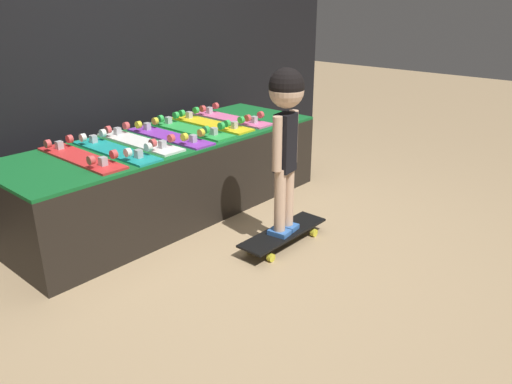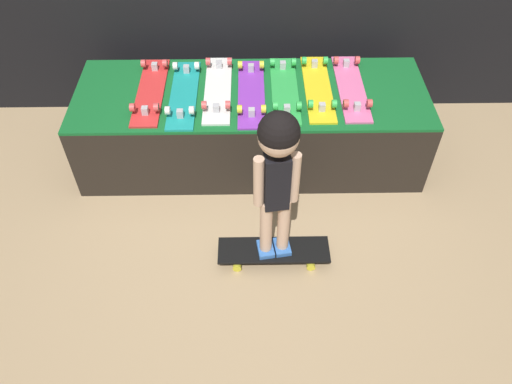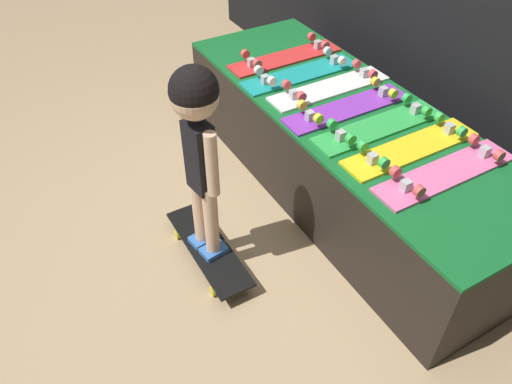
# 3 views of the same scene
# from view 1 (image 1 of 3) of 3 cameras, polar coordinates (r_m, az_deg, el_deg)

# --- Properties ---
(ground_plane) EXTENTS (16.00, 16.00, 0.00)m
(ground_plane) POSITION_cam_1_polar(r_m,az_deg,el_deg) (3.38, -2.84, -4.89)
(ground_plane) COLOR tan
(back_wall) EXTENTS (5.29, 0.10, 2.61)m
(back_wall) POSITION_cam_1_polar(r_m,az_deg,el_deg) (4.02, -17.03, 17.93)
(back_wall) COLOR black
(back_wall) RESTS_ON ground_plane
(display_rack) EXTENTS (2.38, 0.82, 0.57)m
(display_rack) POSITION_cam_1_polar(r_m,az_deg,el_deg) (3.69, -9.76, 1.95)
(display_rack) COLOR black
(display_rack) RESTS_ON ground_plane
(skateboard_red_on_rack) EXTENTS (0.18, 0.76, 0.09)m
(skateboard_red_on_rack) POSITION_cam_1_polar(r_m,az_deg,el_deg) (3.25, -19.41, 3.87)
(skateboard_red_on_rack) COLOR red
(skateboard_red_on_rack) RESTS_ON display_rack
(skateboard_teal_on_rack) EXTENTS (0.18, 0.76, 0.09)m
(skateboard_teal_on_rack) POSITION_cam_1_polar(r_m,az_deg,el_deg) (3.33, -15.79, 4.71)
(skateboard_teal_on_rack) COLOR teal
(skateboard_teal_on_rack) RESTS_ON display_rack
(skateboard_white_on_rack) EXTENTS (0.18, 0.76, 0.09)m
(skateboard_white_on_rack) POSITION_cam_1_polar(r_m,az_deg,el_deg) (3.49, -13.20, 5.74)
(skateboard_white_on_rack) COLOR white
(skateboard_white_on_rack) RESTS_ON display_rack
(skateboard_purple_on_rack) EXTENTS (0.18, 0.76, 0.09)m
(skateboard_purple_on_rack) POSITION_cam_1_polar(r_m,az_deg,el_deg) (3.58, -9.87, 6.41)
(skateboard_purple_on_rack) COLOR purple
(skateboard_purple_on_rack) RESTS_ON display_rack
(skateboard_green_on_rack) EXTENTS (0.18, 0.76, 0.09)m
(skateboard_green_on_rack) POSITION_cam_1_polar(r_m,az_deg,el_deg) (3.74, -7.51, 7.22)
(skateboard_green_on_rack) COLOR green
(skateboard_green_on_rack) RESTS_ON display_rack
(skateboard_yellow_on_rack) EXTENTS (0.18, 0.76, 0.09)m
(skateboard_yellow_on_rack) POSITION_cam_1_polar(r_m,az_deg,el_deg) (3.90, -5.18, 7.91)
(skateboard_yellow_on_rack) COLOR yellow
(skateboard_yellow_on_rack) RESTS_ON display_rack
(skateboard_pink_on_rack) EXTENTS (0.18, 0.76, 0.09)m
(skateboard_pink_on_rack) POSITION_cam_1_polar(r_m,az_deg,el_deg) (4.06, -2.88, 8.50)
(skateboard_pink_on_rack) COLOR pink
(skateboard_pink_on_rack) RESTS_ON display_rack
(skateboard_on_floor) EXTENTS (0.68, 0.20, 0.09)m
(skateboard_on_floor) POSITION_cam_1_polar(r_m,az_deg,el_deg) (3.22, 3.14, -4.79)
(skateboard_on_floor) COLOR black
(skateboard_on_floor) RESTS_ON ground_plane
(child) EXTENTS (0.25, 0.21, 1.03)m
(child) POSITION_cam_1_polar(r_m,az_deg,el_deg) (2.97, 3.43, 8.09)
(child) COLOR #3870C6
(child) RESTS_ON skateboard_on_floor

